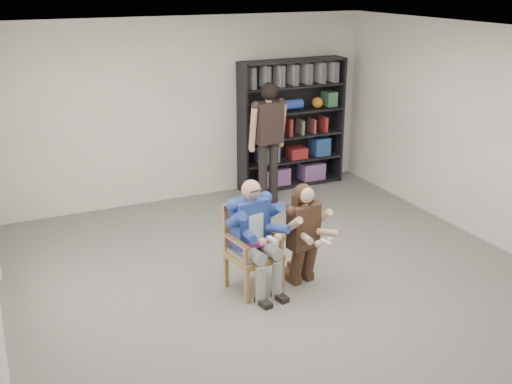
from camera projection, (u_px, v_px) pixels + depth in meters
name	position (u px, v px, depth m)	size (l,w,h in m)	color
room_shell	(298.00, 175.00, 6.20)	(6.00, 7.00, 2.80)	silver
floor	(295.00, 294.00, 6.68)	(6.00, 7.00, 0.01)	slate
armchair	(254.00, 249.00, 6.63)	(0.58, 0.56, 1.00)	brown
seated_man	(254.00, 236.00, 6.58)	(0.56, 0.78, 1.31)	navy
kneeling_woman	(305.00, 236.00, 6.73)	(0.50, 0.80, 1.20)	#3A251A
bookshelf	(292.00, 124.00, 9.79)	(1.80, 0.38, 2.10)	black
standing_man	(268.00, 145.00, 9.03)	(0.58, 0.32, 1.87)	black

